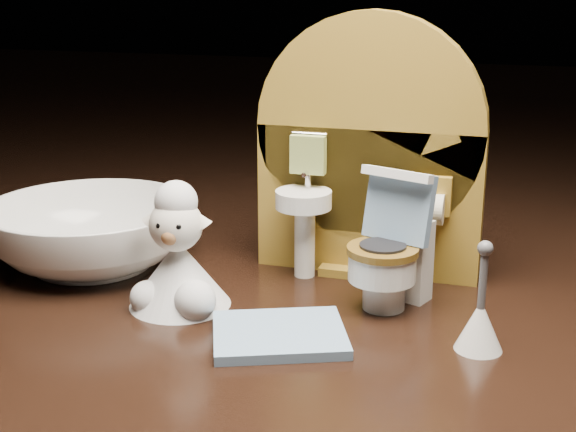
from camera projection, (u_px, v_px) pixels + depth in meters
name	position (u px, v px, depth m)	size (l,w,h in m)	color
backdrop_panel	(368.00, 163.00, 0.46)	(0.13, 0.05, 0.15)	olive
toy_toilet	(392.00, 256.00, 0.42)	(0.04, 0.05, 0.07)	white
bath_mat	(279.00, 335.00, 0.39)	(0.06, 0.05, 0.00)	#7598BB
toilet_brush	(480.00, 322.00, 0.37)	(0.02, 0.02, 0.05)	white
plush_lamb	(178.00, 263.00, 0.42)	(0.05, 0.05, 0.07)	silver
ceramic_bowl	(91.00, 235.00, 0.48)	(0.12, 0.12, 0.04)	white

